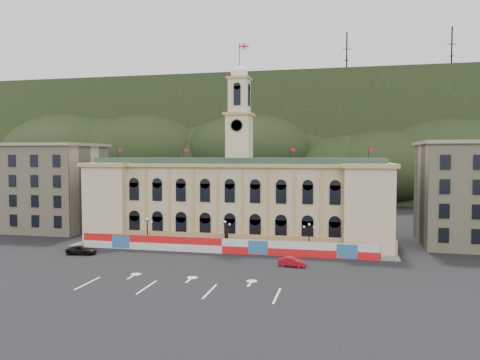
% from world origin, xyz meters
% --- Properties ---
extents(ground, '(260.00, 260.00, 0.00)m').
position_xyz_m(ground, '(0.00, 0.00, 0.00)').
color(ground, black).
rests_on(ground, ground).
extents(lane_markings, '(26.00, 10.00, 0.02)m').
position_xyz_m(lane_markings, '(0.00, -5.00, 0.00)').
color(lane_markings, white).
rests_on(lane_markings, ground).
extents(hill_ridge, '(230.00, 80.00, 64.00)m').
position_xyz_m(hill_ridge, '(0.03, 121.99, 19.48)').
color(hill_ridge, black).
rests_on(hill_ridge, ground).
extents(city_hall, '(56.20, 17.60, 37.10)m').
position_xyz_m(city_hall, '(0.00, 27.63, 7.85)').
color(city_hall, '#C7B690').
rests_on(city_hall, ground).
extents(side_building_left, '(21.00, 17.00, 18.60)m').
position_xyz_m(side_building_left, '(-43.00, 30.93, 9.33)').
color(side_building_left, '#B7AB8D').
rests_on(side_building_left, ground).
extents(hoarding_fence, '(50.00, 0.44, 2.50)m').
position_xyz_m(hoarding_fence, '(0.06, 15.07, 1.25)').
color(hoarding_fence, red).
rests_on(hoarding_fence, ground).
extents(pavement, '(56.00, 5.50, 0.16)m').
position_xyz_m(pavement, '(0.00, 17.75, 0.08)').
color(pavement, slate).
rests_on(pavement, ground).
extents(statue, '(1.40, 1.40, 3.72)m').
position_xyz_m(statue, '(0.00, 18.00, 1.19)').
color(statue, '#595651').
rests_on(statue, ground).
extents(lamp_left, '(1.96, 0.44, 5.15)m').
position_xyz_m(lamp_left, '(-14.00, 17.00, 3.07)').
color(lamp_left, black).
rests_on(lamp_left, ground).
extents(lamp_center, '(1.96, 0.44, 5.15)m').
position_xyz_m(lamp_center, '(0.00, 17.00, 3.07)').
color(lamp_center, black).
rests_on(lamp_center, ground).
extents(lamp_right, '(1.96, 0.44, 5.15)m').
position_xyz_m(lamp_right, '(14.00, 17.00, 3.07)').
color(lamp_right, black).
rests_on(lamp_right, ground).
extents(red_sedan, '(2.76, 4.49, 1.32)m').
position_xyz_m(red_sedan, '(12.19, 8.56, 0.66)').
color(red_sedan, '#9F0B18').
rests_on(red_sedan, ground).
extents(black_suv, '(3.27, 5.33, 1.35)m').
position_xyz_m(black_suv, '(-22.10, 9.42, 0.68)').
color(black_suv, black).
rests_on(black_suv, ground).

